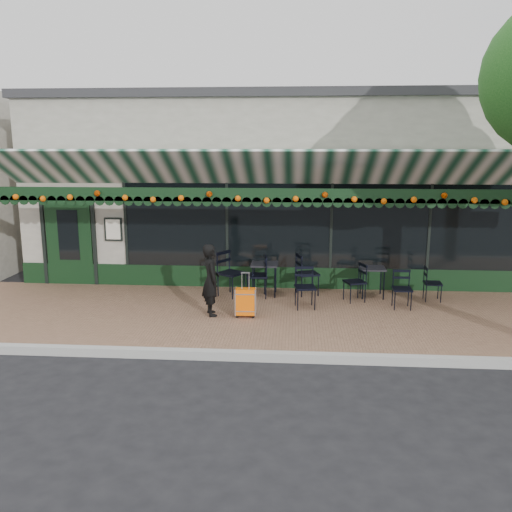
# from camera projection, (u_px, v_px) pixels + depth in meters

# --- Properties ---
(ground) EXTENTS (80.00, 80.00, 0.00)m
(ground) POSITION_uv_depth(u_px,v_px,m) (258.00, 358.00, 8.92)
(ground) COLOR black
(ground) RESTS_ON ground
(sidewalk) EXTENTS (18.00, 4.00, 0.15)m
(sidewalk) POSITION_uv_depth(u_px,v_px,m) (265.00, 316.00, 10.86)
(sidewalk) COLOR brown
(sidewalk) RESTS_ON ground
(curb) EXTENTS (18.00, 0.16, 0.15)m
(curb) POSITION_uv_depth(u_px,v_px,m) (257.00, 356.00, 8.83)
(curb) COLOR #9E9E99
(curb) RESTS_ON ground
(restaurant_building) EXTENTS (12.00, 9.60, 4.50)m
(restaurant_building) POSITION_uv_depth(u_px,v_px,m) (277.00, 185.00, 16.12)
(restaurant_building) COLOR gray
(restaurant_building) RESTS_ON ground
(woman) EXTENTS (0.50, 0.61, 1.42)m
(woman) POSITION_uv_depth(u_px,v_px,m) (211.00, 280.00, 10.59)
(woman) COLOR black
(woman) RESTS_ON sidewalk
(suitcase) EXTENTS (0.39, 0.23, 0.89)m
(suitcase) POSITION_uv_depth(u_px,v_px,m) (246.00, 302.00, 10.55)
(suitcase) COLOR #EE5F07
(suitcase) RESTS_ON sidewalk
(cafe_table_a) EXTENTS (0.54, 0.54, 0.66)m
(cafe_table_a) POSITION_uv_depth(u_px,v_px,m) (373.00, 270.00, 11.89)
(cafe_table_a) COLOR black
(cafe_table_a) RESTS_ON sidewalk
(cafe_table_b) EXTENTS (0.59, 0.59, 0.72)m
(cafe_table_b) POSITION_uv_depth(u_px,v_px,m) (265.00, 267.00, 12.03)
(cafe_table_b) COLOR black
(cafe_table_b) RESTS_ON sidewalk
(chair_a_left) EXTENTS (0.53, 0.53, 0.83)m
(chair_a_left) POSITION_uv_depth(u_px,v_px,m) (355.00, 282.00, 11.59)
(chair_a_left) COLOR black
(chair_a_left) RESTS_ON sidewalk
(chair_a_right) EXTENTS (0.40, 0.40, 0.76)m
(chair_a_right) POSITION_uv_depth(u_px,v_px,m) (433.00, 284.00, 11.63)
(chair_a_right) COLOR black
(chair_a_right) RESTS_ON sidewalk
(chair_a_front) EXTENTS (0.41, 0.41, 0.80)m
(chair_a_front) POSITION_uv_depth(u_px,v_px,m) (402.00, 289.00, 11.08)
(chair_a_front) COLOR black
(chair_a_front) RESTS_ON sidewalk
(chair_b_left) EXTENTS (0.53, 0.53, 0.95)m
(chair_b_left) POSITION_uv_depth(u_px,v_px,m) (256.00, 276.00, 11.89)
(chair_b_left) COLOR black
(chair_b_left) RESTS_ON sidewalk
(chair_b_right) EXTENTS (0.59, 0.59, 0.94)m
(chair_b_right) POSITION_uv_depth(u_px,v_px,m) (307.00, 274.00, 12.09)
(chair_b_right) COLOR black
(chair_b_right) RESTS_ON sidewalk
(chair_b_front) EXTENTS (0.49, 0.49, 0.86)m
(chair_b_front) POSITION_uv_depth(u_px,v_px,m) (305.00, 288.00, 11.09)
(chair_b_front) COLOR black
(chair_b_front) RESTS_ON sidewalk
(chair_solo) EXTENTS (0.70, 0.70, 1.01)m
(chair_solo) POSITION_uv_depth(u_px,v_px,m) (231.00, 274.00, 11.98)
(chair_solo) COLOR black
(chair_solo) RESTS_ON sidewalk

